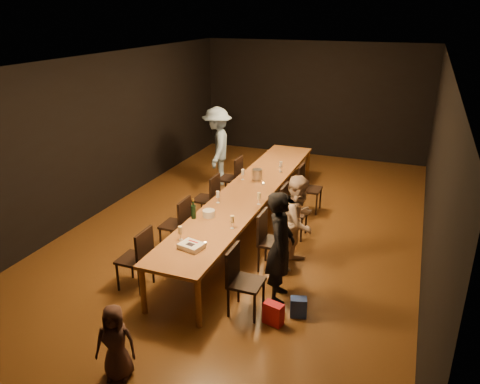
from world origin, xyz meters
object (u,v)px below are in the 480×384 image
(man_blue, at_px, (217,146))
(table, at_px, (249,193))
(ice_bucket, at_px, (257,174))
(chair_left_2, at_px, (206,198))
(chair_right_2, at_px, (294,212))
(woman_birthday, at_px, (280,247))
(chair_right_0, at_px, (246,282))
(chair_right_1, at_px, (274,242))
(woman_tan, at_px, (298,221))
(birthday_cake, at_px, (191,246))
(child, at_px, (115,343))
(chair_left_1, at_px, (175,224))
(chair_left_3, at_px, (230,178))
(plate_stack, at_px, (209,213))
(champagne_bottle, at_px, (193,208))
(chair_left_0, at_px, (134,258))
(chair_right_3, at_px, (310,189))

(man_blue, bearing_deg, table, 17.54)
(ice_bucket, bearing_deg, chair_left_2, -144.89)
(chair_right_2, xyz_separation_m, woman_birthday, (0.30, -1.91, 0.33))
(chair_right_0, height_order, chair_right_1, same)
(woman_tan, relative_size, birthday_cake, 4.12)
(man_blue, xyz_separation_m, child, (1.41, -5.94, -0.43))
(chair_left_1, bearing_deg, ice_bucket, -24.62)
(table, height_order, ice_bucket, ice_bucket)
(child, bearing_deg, birthday_cake, 67.76)
(chair_left_3, bearing_deg, plate_stack, -165.10)
(chair_left_3, xyz_separation_m, birthday_cake, (0.87, -3.51, 0.32))
(woman_tan, height_order, ice_bucket, woman_tan)
(champagne_bottle, xyz_separation_m, ice_bucket, (0.34, 1.99, -0.06))
(chair_left_1, xyz_separation_m, champagne_bottle, (0.47, -0.22, 0.45))
(woman_birthday, relative_size, child, 1.76)
(chair_left_3, xyz_separation_m, woman_birthday, (2.00, -3.11, 0.33))
(child, bearing_deg, chair_right_2, 57.49)
(child, distance_m, champagne_bottle, 2.63)
(ice_bucket, bearing_deg, champagne_bottle, -99.75)
(chair_right_2, relative_size, child, 1.04)
(chair_right_2, relative_size, champagne_bottle, 2.84)
(chair_right_1, relative_size, woman_birthday, 0.59)
(birthday_cake, distance_m, ice_bucket, 2.88)
(chair_right_2, height_order, plate_stack, chair_right_2)
(champagne_bottle, bearing_deg, woman_tan, 18.34)
(chair_right_1, relative_size, child, 1.04)
(chair_left_2, bearing_deg, child, -168.65)
(chair_right_1, xyz_separation_m, champagne_bottle, (-1.23, -0.22, 0.45))
(chair_right_1, xyz_separation_m, chair_left_3, (-1.70, 2.40, 0.00))
(man_blue, height_order, champagne_bottle, man_blue)
(chair_right_1, bearing_deg, chair_left_0, -54.78)
(chair_right_3, distance_m, child, 5.27)
(chair_left_1, height_order, champagne_bottle, champagne_bottle)
(woman_birthday, bearing_deg, table, 21.08)
(chair_left_1, distance_m, plate_stack, 0.75)
(plate_stack, xyz_separation_m, champagne_bottle, (-0.19, -0.14, 0.11))
(man_blue, bearing_deg, chair_right_2, 30.53)
(chair_right_3, height_order, plate_stack, chair_right_3)
(chair_left_3, xyz_separation_m, woman_tan, (2.00, -2.12, 0.27))
(chair_right_2, bearing_deg, champagne_bottle, -40.85)
(chair_right_2, distance_m, champagne_bottle, 1.94)
(chair_right_1, xyz_separation_m, chair_right_3, (0.00, 2.40, 0.00))
(chair_left_1, bearing_deg, table, -35.31)
(chair_left_3, height_order, child, chair_left_3)
(chair_right_0, relative_size, chair_right_1, 1.00)
(chair_left_1, bearing_deg, plate_stack, -97.39)
(table, height_order, woman_tan, woman_tan)
(chair_right_3, bearing_deg, woman_birthday, 5.59)
(chair_left_3, relative_size, man_blue, 0.53)
(table, height_order, chair_left_2, chair_left_2)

